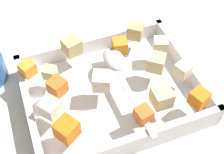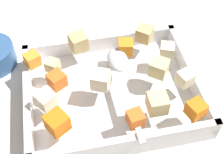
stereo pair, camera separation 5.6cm
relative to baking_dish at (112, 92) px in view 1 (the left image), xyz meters
name	(u,v)px [view 1 (the left image)]	position (x,y,z in m)	size (l,w,h in m)	color
ground_plane	(122,97)	(-0.02, 0.01, -0.02)	(4.00, 4.00, 0.00)	beige
baking_dish	(112,92)	(0.00, 0.00, 0.00)	(0.33, 0.26, 0.05)	silver
carrot_chunk_front_center	(57,87)	(0.10, -0.01, 0.05)	(0.03, 0.03, 0.03)	orange
carrot_chunk_corner_se	(143,115)	(-0.02, 0.10, 0.05)	(0.03, 0.03, 0.03)	orange
carrot_chunk_near_right	(28,69)	(0.14, -0.07, 0.05)	(0.03, 0.03, 0.03)	orange
carrot_chunk_under_handle	(67,129)	(0.11, 0.08, 0.05)	(0.03, 0.03, 0.03)	orange
carrot_chunk_far_left	(120,46)	(-0.04, -0.07, 0.05)	(0.03, 0.03, 0.03)	orange
carrot_chunk_center	(199,98)	(-0.12, 0.10, 0.05)	(0.03, 0.03, 0.03)	orange
potato_chunk_back_center	(162,97)	(-0.06, 0.08, 0.05)	(0.03, 0.03, 0.03)	#E0CC89
potato_chunk_mid_right	(156,63)	(-0.09, 0.00, 0.05)	(0.03, 0.03, 0.03)	#E0CC89
potato_chunk_rim_edge	(101,80)	(0.02, 0.00, 0.05)	(0.03, 0.03, 0.03)	beige
potato_chunk_near_spoon	(50,108)	(0.12, 0.03, 0.05)	(0.03, 0.03, 0.03)	beige
potato_chunk_heap_side	(160,45)	(-0.12, -0.04, 0.05)	(0.03, 0.03, 0.03)	beige
potato_chunk_corner_nw	(72,46)	(0.05, -0.10, 0.05)	(0.03, 0.03, 0.03)	tan
potato_chunk_heap_top	(50,72)	(0.11, -0.05, 0.05)	(0.02, 0.02, 0.02)	#E0CC89
potato_chunk_corner_sw	(183,70)	(-0.13, 0.03, 0.05)	(0.03, 0.03, 0.03)	beige
potato_chunk_corner_ne	(136,31)	(-0.09, -0.10, 0.05)	(0.03, 0.03, 0.03)	tan
serving_spoon	(115,65)	(-0.02, -0.03, 0.05)	(0.04, 0.21, 0.02)	silver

